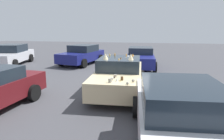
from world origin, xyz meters
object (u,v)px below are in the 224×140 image
(parked_sedan_near_right, at_px, (11,55))
(parked_sedan_near_left, at_px, (82,55))
(parked_sedan_far_left, at_px, (178,113))
(art_car_decorated, at_px, (119,75))
(parked_sedan_row_back_center, at_px, (141,58))

(parked_sedan_near_right, height_order, parked_sedan_near_left, parked_sedan_near_right)
(parked_sedan_far_left, relative_size, parked_sedan_near_right, 0.91)
(art_car_decorated, relative_size, parked_sedan_far_left, 1.09)
(art_car_decorated, height_order, parked_sedan_near_left, art_car_decorated)
(art_car_decorated, distance_m, parked_sedan_near_left, 7.09)
(parked_sedan_near_right, relative_size, parked_sedan_row_back_center, 1.07)
(art_car_decorated, xyz_separation_m, parked_sedan_far_left, (-3.68, -1.97, 0.05))
(parked_sedan_far_left, xyz_separation_m, parked_sedan_row_back_center, (9.06, 1.44, -0.06))
(parked_sedan_far_left, bearing_deg, parked_sedan_near_left, 25.56)
(parked_sedan_near_right, height_order, parked_sedan_row_back_center, parked_sedan_near_right)
(art_car_decorated, bearing_deg, parked_sedan_far_left, 24.65)
(art_car_decorated, relative_size, parked_sedan_row_back_center, 1.06)
(parked_sedan_near_right, xyz_separation_m, parked_sedan_row_back_center, (0.73, -9.36, -0.03))
(parked_sedan_near_right, distance_m, parked_sedan_row_back_center, 9.39)
(art_car_decorated, xyz_separation_m, parked_sedan_near_left, (5.97, 3.83, 0.01))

